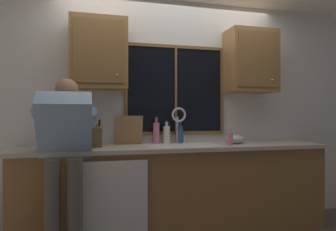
% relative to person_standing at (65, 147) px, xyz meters
% --- Properties ---
extents(back_wall, '(5.57, 0.12, 2.55)m').
position_rel_person_standing_xyz_m(back_wall, '(1.09, 0.68, 0.31)').
color(back_wall, silver).
rests_on(back_wall, floor).
extents(window_glass, '(1.10, 0.02, 0.95)m').
position_rel_person_standing_xyz_m(window_glass, '(1.15, 0.61, 0.56)').
color(window_glass, black).
extents(window_frame_top, '(1.17, 0.02, 0.04)m').
position_rel_person_standing_xyz_m(window_frame_top, '(1.15, 0.60, 1.05)').
color(window_frame_top, brown).
extents(window_frame_bottom, '(1.17, 0.02, 0.04)m').
position_rel_person_standing_xyz_m(window_frame_bottom, '(1.15, 0.60, 0.07)').
color(window_frame_bottom, brown).
extents(window_frame_left, '(0.03, 0.02, 0.95)m').
position_rel_person_standing_xyz_m(window_frame_left, '(0.59, 0.60, 0.56)').
color(window_frame_left, brown).
extents(window_frame_right, '(0.03, 0.02, 0.95)m').
position_rel_person_standing_xyz_m(window_frame_right, '(1.72, 0.60, 0.56)').
color(window_frame_right, brown).
extents(window_mullion_center, '(0.02, 0.02, 0.95)m').
position_rel_person_standing_xyz_m(window_mullion_center, '(1.15, 0.60, 0.56)').
color(window_mullion_center, brown).
extents(lower_cabinet_run, '(3.17, 0.58, 0.88)m').
position_rel_person_standing_xyz_m(lower_cabinet_run, '(1.09, 0.33, -0.53)').
color(lower_cabinet_run, olive).
rests_on(lower_cabinet_run, floor).
extents(countertop, '(3.23, 0.62, 0.04)m').
position_rel_person_standing_xyz_m(countertop, '(1.09, 0.31, -0.07)').
color(countertop, beige).
rests_on(countertop, lower_cabinet_run).
extents(dishwasher_front, '(0.60, 0.02, 0.74)m').
position_rel_person_standing_xyz_m(dishwasher_front, '(0.41, 0.01, -0.51)').
color(dishwasher_front, white).
extents(upper_cabinet_left, '(0.57, 0.36, 0.72)m').
position_rel_person_standing_xyz_m(upper_cabinet_left, '(0.29, 0.45, 0.89)').
color(upper_cabinet_left, '#9E703D').
extents(upper_cabinet_right, '(0.57, 0.36, 0.72)m').
position_rel_person_standing_xyz_m(upper_cabinet_right, '(2.02, 0.45, 0.89)').
color(upper_cabinet_right, '#9E703D').
extents(sink, '(0.80, 0.46, 0.21)m').
position_rel_person_standing_xyz_m(sink, '(1.15, 0.32, -0.14)').
color(sink, white).
rests_on(sink, lower_cabinet_run).
extents(faucet, '(0.18, 0.09, 0.40)m').
position_rel_person_standing_xyz_m(faucet, '(1.16, 0.50, 0.21)').
color(faucet, silver).
rests_on(faucet, countertop).
extents(person_standing, '(0.53, 0.68, 1.57)m').
position_rel_person_standing_xyz_m(person_standing, '(0.00, 0.00, 0.00)').
color(person_standing, '#595147').
rests_on(person_standing, floor).
extents(knife_block, '(0.12, 0.18, 0.32)m').
position_rel_person_standing_xyz_m(knife_block, '(0.26, 0.33, 0.06)').
color(knife_block, brown).
rests_on(knife_block, countertop).
extents(cutting_board, '(0.29, 0.08, 0.31)m').
position_rel_person_standing_xyz_m(cutting_board, '(0.61, 0.54, 0.11)').
color(cutting_board, '#997047').
rests_on(cutting_board, countertop).
extents(mixing_bowl, '(0.22, 0.22, 0.11)m').
position_rel_person_standing_xyz_m(mixing_bowl, '(1.76, 0.34, 0.00)').
color(mixing_bowl, '#B7B7BC').
rests_on(mixing_bowl, countertop).
extents(soap_dispenser, '(0.06, 0.07, 0.18)m').
position_rel_person_standing_xyz_m(soap_dispenser, '(1.61, 0.16, 0.02)').
color(soap_dispenser, pink).
rests_on(soap_dispenser, countertop).
extents(bottle_green_glass, '(0.07, 0.07, 0.25)m').
position_rel_person_standing_xyz_m(bottle_green_glass, '(1.02, 0.50, 0.06)').
color(bottle_green_glass, silver).
rests_on(bottle_green_glass, countertop).
extents(bottle_tall_clear, '(0.07, 0.07, 0.30)m').
position_rel_person_standing_xyz_m(bottle_tall_clear, '(0.91, 0.55, 0.08)').
color(bottle_tall_clear, pink).
rests_on(bottle_tall_clear, countertop).
extents(bottle_amber_small, '(0.06, 0.06, 0.25)m').
position_rel_person_standing_xyz_m(bottle_amber_small, '(1.18, 0.54, 0.06)').
color(bottle_amber_small, '#334C8C').
rests_on(bottle_amber_small, countertop).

